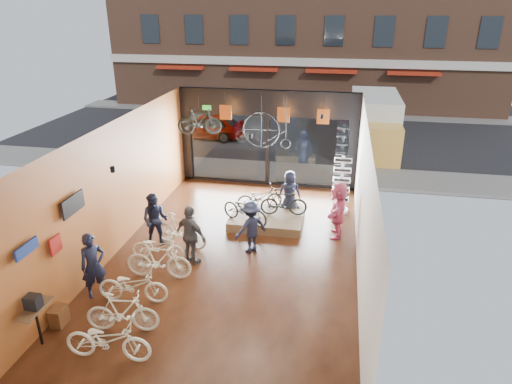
% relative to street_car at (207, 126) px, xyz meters
% --- Properties ---
extents(ground_plane, '(7.00, 12.00, 0.04)m').
position_rel_street_car_xyz_m(ground_plane, '(4.26, -12.00, -0.71)').
color(ground_plane, black).
rests_on(ground_plane, ground).
extents(ceiling, '(7.00, 12.00, 0.04)m').
position_rel_street_car_xyz_m(ceiling, '(4.26, -12.00, 3.13)').
color(ceiling, black).
rests_on(ceiling, ground).
extents(wall_left, '(0.04, 12.00, 3.80)m').
position_rel_street_car_xyz_m(wall_left, '(0.74, -12.00, 1.21)').
color(wall_left, '#B05622').
rests_on(wall_left, ground).
extents(wall_right, '(0.04, 12.00, 3.80)m').
position_rel_street_car_xyz_m(wall_right, '(7.78, -12.00, 1.21)').
color(wall_right, beige).
rests_on(wall_right, ground).
extents(wall_back, '(7.00, 0.04, 3.80)m').
position_rel_street_car_xyz_m(wall_back, '(4.26, -18.02, 1.21)').
color(wall_back, beige).
rests_on(wall_back, ground).
extents(storefront, '(7.00, 0.26, 3.80)m').
position_rel_street_car_xyz_m(storefront, '(4.26, -6.00, 1.21)').
color(storefront, black).
rests_on(storefront, ground).
extents(exit_sign, '(0.35, 0.06, 0.18)m').
position_rel_street_car_xyz_m(exit_sign, '(1.86, -6.12, 2.36)').
color(exit_sign, '#198C26').
rests_on(exit_sign, storefront).
extents(street_road, '(30.00, 18.00, 0.02)m').
position_rel_street_car_xyz_m(street_road, '(4.26, 3.00, -0.70)').
color(street_road, black).
rests_on(street_road, ground).
extents(sidewalk_near, '(30.00, 2.40, 0.12)m').
position_rel_street_car_xyz_m(sidewalk_near, '(4.26, -4.80, -0.63)').
color(sidewalk_near, slate).
rests_on(sidewalk_near, ground).
extents(sidewalk_far, '(30.00, 2.00, 0.12)m').
position_rel_street_car_xyz_m(sidewalk_far, '(4.26, 7.00, -0.63)').
color(sidewalk_far, slate).
rests_on(sidewalk_far, ground).
extents(street_car, '(4.06, 1.63, 1.38)m').
position_rel_street_car_xyz_m(street_car, '(0.00, 0.00, 0.00)').
color(street_car, gray).
rests_on(street_car, street_road).
extents(box_truck, '(2.25, 6.76, 2.66)m').
position_rel_street_car_xyz_m(box_truck, '(8.67, -1.00, 0.64)').
color(box_truck, silver).
rests_on(box_truck, street_road).
extents(floor_bike_0, '(1.86, 0.74, 0.96)m').
position_rel_street_car_xyz_m(floor_bike_0, '(2.64, -16.40, -0.21)').
color(floor_bike_0, '#EFEACD').
rests_on(floor_bike_0, ground_plane).
extents(floor_bike_1, '(1.71, 0.70, 1.00)m').
position_rel_street_car_xyz_m(floor_bike_1, '(2.54, -15.53, -0.19)').
color(floor_bike_1, '#EFEACD').
rests_on(floor_bike_1, ground_plane).
extents(floor_bike_2, '(1.79, 0.76, 0.91)m').
position_rel_street_car_xyz_m(floor_bike_2, '(2.30, -14.45, -0.23)').
color(floor_bike_2, '#EFEACD').
rests_on(floor_bike_2, ground_plane).
extents(floor_bike_3, '(1.81, 0.60, 1.08)m').
position_rel_street_car_xyz_m(floor_bike_3, '(2.52, -13.35, -0.15)').
color(floor_bike_3, '#EFEACD').
rests_on(floor_bike_3, ground_plane).
extents(floor_bike_4, '(1.56, 0.60, 0.81)m').
position_rel_street_car_xyz_m(floor_bike_4, '(2.15, -12.48, -0.29)').
color(floor_bike_4, '#EFEACD').
rests_on(floor_bike_4, ground_plane).
extents(floor_bike_5, '(1.82, 0.89, 1.06)m').
position_rel_street_car_xyz_m(floor_bike_5, '(2.53, -11.60, -0.16)').
color(floor_bike_5, '#EFEACD').
rests_on(floor_bike_5, ground_plane).
extents(display_platform, '(2.40, 1.80, 0.30)m').
position_rel_street_car_xyz_m(display_platform, '(4.84, -9.61, -0.54)').
color(display_platform, brown).
rests_on(display_platform, ground_plane).
extents(display_bike_left, '(1.80, 1.27, 0.90)m').
position_rel_street_car_xyz_m(display_bike_left, '(4.23, -10.25, 0.06)').
color(display_bike_left, black).
rests_on(display_bike_left, display_platform).
extents(display_bike_mid, '(1.59, 0.62, 0.93)m').
position_rel_street_car_xyz_m(display_bike_mid, '(5.38, -9.49, 0.07)').
color(display_bike_mid, black).
rests_on(display_bike_mid, display_platform).
extents(display_bike_right, '(1.65, 1.06, 0.82)m').
position_rel_street_car_xyz_m(display_bike_right, '(4.50, -9.10, 0.02)').
color(display_bike_right, black).
rests_on(display_bike_right, display_platform).
extents(customer_0, '(0.73, 0.73, 1.71)m').
position_rel_street_car_xyz_m(customer_0, '(1.26, -14.38, 0.16)').
color(customer_0, '#161C33').
rests_on(customer_0, ground_plane).
extents(customer_1, '(0.86, 0.69, 1.66)m').
position_rel_street_car_xyz_m(customer_1, '(1.77, -11.64, 0.14)').
color(customer_1, '#161C33').
rests_on(customer_1, ground_plane).
extents(customer_2, '(1.12, 0.85, 1.77)m').
position_rel_street_car_xyz_m(customer_2, '(3.16, -12.48, 0.19)').
color(customer_2, '#3F3F44').
rests_on(customer_2, ground_plane).
extents(customer_3, '(1.17, 1.17, 1.62)m').
position_rel_street_car_xyz_m(customer_3, '(4.67, -11.54, 0.12)').
color(customer_3, '#161C33').
rests_on(customer_3, ground_plane).
extents(customer_4, '(0.80, 0.54, 1.60)m').
position_rel_street_car_xyz_m(customer_4, '(5.48, -8.77, 0.11)').
color(customer_4, '#161C33').
rests_on(customer_4, ground_plane).
extents(customer_5, '(0.62, 1.70, 1.81)m').
position_rel_street_car_xyz_m(customer_5, '(7.14, -10.05, 0.21)').
color(customer_5, '#CC4C72').
rests_on(customer_5, ground_plane).
extents(sunglasses_rack, '(0.69, 0.61, 2.05)m').
position_rel_street_car_xyz_m(sunglasses_rack, '(7.21, -8.21, 0.33)').
color(sunglasses_rack, white).
rests_on(sunglasses_rack, ground_plane).
extents(wall_merch, '(0.40, 2.40, 2.60)m').
position_rel_street_car_xyz_m(wall_merch, '(0.88, -15.50, 0.61)').
color(wall_merch, navy).
rests_on(wall_merch, wall_left).
extents(penny_farthing, '(1.71, 0.06, 1.37)m').
position_rel_street_car_xyz_m(penny_farthing, '(4.50, -7.19, 1.81)').
color(penny_farthing, black).
rests_on(penny_farthing, ceiling).
extents(hung_bike, '(1.63, 0.71, 0.95)m').
position_rel_street_car_xyz_m(hung_bike, '(2.06, -7.80, 2.23)').
color(hung_bike, black).
rests_on(hung_bike, ceiling).
extents(jersey_left, '(0.45, 0.03, 0.55)m').
position_rel_street_car_xyz_m(jersey_left, '(2.78, -6.80, 2.36)').
color(jersey_left, '#CC5919').
rests_on(jersey_left, ceiling).
extents(jersey_mid, '(0.45, 0.03, 0.55)m').
position_rel_street_car_xyz_m(jersey_mid, '(4.96, -6.80, 2.36)').
color(jersey_mid, '#CC5919').
rests_on(jersey_mid, ceiling).
extents(jersey_right, '(0.45, 0.03, 0.55)m').
position_rel_street_car_xyz_m(jersey_right, '(6.40, -6.80, 2.36)').
color(jersey_right, '#CC5919').
rests_on(jersey_right, ceiling).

